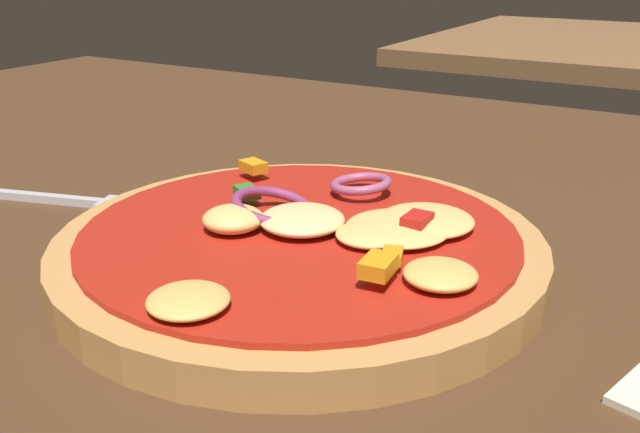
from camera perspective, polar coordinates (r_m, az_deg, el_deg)
The scene contains 3 objects.
dining_table at distance 0.39m, azimuth -1.12°, elevation -3.96°, with size 1.25×0.83×0.03m.
pizza at distance 0.35m, azimuth -1.38°, elevation -2.43°, with size 0.24×0.24×0.03m.
fork at distance 0.47m, azimuth -20.01°, elevation 1.27°, with size 0.18×0.06×0.01m.
Camera 1 is at (0.18, -0.30, 0.18)m, focal length 39.77 mm.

